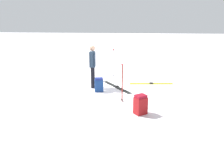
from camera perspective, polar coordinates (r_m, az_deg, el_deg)
name	(u,v)px	position (r m, az deg, el deg)	size (l,w,h in m)	color
ground_plane	(112,91)	(8.46, 0.00, -4.61)	(80.00, 80.00, 0.00)	white
skier_standing	(93,64)	(8.76, -5.05, 2.42)	(0.57, 0.25, 1.70)	black
ski_pair_near	(151,84)	(9.57, 10.11, -2.59)	(0.38, 1.86, 0.05)	#AEA819
ski_pair_far	(116,87)	(8.97, 1.14, -3.47)	(1.67, 1.31, 0.05)	black
backpack_large_dark	(140,105)	(6.45, 7.38, -7.98)	(0.42, 0.43, 0.58)	maroon
backpack_bright	(99,85)	(8.38, -3.40, -2.94)	(0.29, 0.36, 0.54)	navy
ski_poles_planted_near	(122,81)	(7.22, 2.66, -1.92)	(0.15, 0.09, 1.28)	maroon
ski_poles_planted_far	(113,62)	(10.48, 0.38, 3.11)	(0.23, 0.12, 1.34)	#ABB0BC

